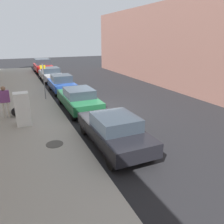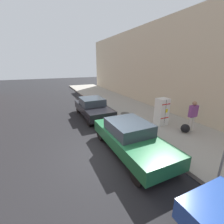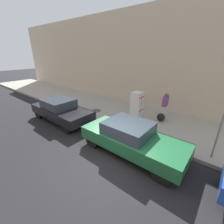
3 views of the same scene
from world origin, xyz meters
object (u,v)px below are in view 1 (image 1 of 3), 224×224
parked_sedan_silver (51,74)px  parked_sedan_green (79,99)px  street_sign_post (44,80)px  parked_hatchback_blue (62,83)px  discarded_refrigerator (22,109)px  pedestrian_walking_far (5,100)px  parked_suv_red (43,66)px  trash_bag (16,112)px  parked_sedan_dark (114,130)px

parked_sedan_silver → parked_sedan_green: bearing=-90.0°
street_sign_post → parked_hatchback_blue: size_ratio=0.65×
discarded_refrigerator → pedestrian_walking_far: bearing=117.1°
parked_suv_red → parked_sedan_silver: bearing=-90.0°
discarded_refrigerator → trash_bag: discarded_refrigerator is taller
parked_sedan_green → parked_hatchback_blue: (-0.00, 5.11, 0.01)m
street_sign_post → parked_sedan_silver: size_ratio=0.53×
trash_bag → pedestrian_walking_far: pedestrian_walking_far is taller
parked_sedan_dark → parked_sedan_green: 5.27m
trash_bag → parked_suv_red: bearing=77.8°
discarded_refrigerator → trash_bag: 1.69m
street_sign_post → parked_sedan_silver: street_sign_post is taller
pedestrian_walking_far → parked_sedan_dark: 6.57m
discarded_refrigerator → parked_hatchback_blue: (3.30, 6.79, -0.25)m
parked_hatchback_blue → parked_sedan_dark: bearing=-90.0°
parked_sedan_dark → parked_sedan_green: size_ratio=0.96×
parked_sedan_green → pedestrian_walking_far: bearing=-178.0°
trash_bag → parked_sedan_green: size_ratio=0.11×
pedestrian_walking_far → parked_hatchback_blue: bearing=-34.6°
discarded_refrigerator → parked_sedan_silver: 12.76m
discarded_refrigerator → parked_sedan_silver: size_ratio=0.35×
parked_hatchback_blue → parked_sedan_silver: parked_hatchback_blue is taller
pedestrian_walking_far → parked_sedan_silver: bearing=-17.5°
parked_hatchback_blue → parked_suv_red: bearing=90.0°
parked_suv_red → parked_hatchback_blue: bearing=-90.0°
parked_hatchback_blue → parked_suv_red: size_ratio=0.86×
trash_bag → parked_suv_red: parked_suv_red is taller
parked_hatchback_blue → parked_sedan_silver: (0.00, 5.53, -0.01)m
parked_sedan_dark → parked_hatchback_blue: 10.39m
street_sign_post → parked_hatchback_blue: (1.62, 2.25, -0.80)m
street_sign_post → parked_sedan_green: bearing=-60.5°
discarded_refrigerator → parked_sedan_green: 3.71m
parked_hatchback_blue → parked_suv_red: (-0.00, 11.60, 0.16)m
parked_suv_red → street_sign_post: bearing=-96.7°
parked_sedan_green → parked_suv_red: parked_suv_red is taller
discarded_refrigerator → parked_hatchback_blue: bearing=64.1°
parked_sedan_green → parked_hatchback_blue: bearing=90.0°
discarded_refrigerator → parked_sedan_green: bearing=27.0°
pedestrian_walking_far → parked_suv_red: 17.35m
parked_suv_red → parked_sedan_green: bearing=-90.0°
discarded_refrigerator → street_sign_post: (1.68, 4.54, 0.55)m
parked_sedan_green → parked_sedan_silver: size_ratio=0.97×
trash_bag → parked_sedan_silver: bearing=71.3°
discarded_refrigerator → parked_suv_red: size_ratio=0.37×
parked_sedan_dark → parked_sedan_green: parked_sedan_green is taller
street_sign_post → parked_suv_red: 13.96m
discarded_refrigerator → parked_sedan_silver: discarded_refrigerator is taller
street_sign_post → parked_sedan_green: size_ratio=0.54×
street_sign_post → parked_sedan_dark: street_sign_post is taller
parked_sedan_green → parked_suv_red: bearing=90.0°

